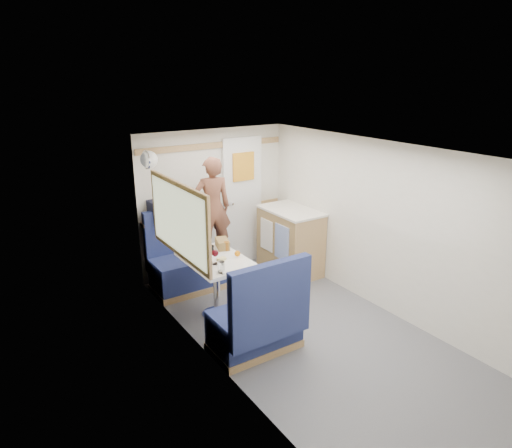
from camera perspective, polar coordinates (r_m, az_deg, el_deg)
floor at (r=5.08m, az=7.44°, el=-13.94°), size 4.50×4.50×0.00m
ceiling at (r=4.36m, az=8.52°, el=8.90°), size 4.50×4.50×0.00m
wall_back at (r=6.40m, az=-5.28°, el=2.86°), size 2.20×0.02×2.00m
wall_left at (r=4.04m, az=-4.06°, el=-6.59°), size 0.02×4.50×2.00m
wall_right at (r=5.38m, az=16.88°, el=-0.92°), size 0.02×4.50×2.00m
oak_trim_low at (r=6.42m, az=-5.15°, el=1.53°), size 2.15×0.02×0.08m
oak_trim_high at (r=6.22m, az=-5.40°, el=9.76°), size 2.15×0.02×0.08m
side_window at (r=4.80m, az=-9.74°, el=0.49°), size 0.04×1.30×0.72m
rear_door at (r=6.59m, az=-1.68°, el=3.14°), size 0.62×0.12×1.86m
dinette_table at (r=5.22m, az=-4.99°, el=-5.88°), size 0.62×0.92×0.72m
bench_far at (r=6.04m, az=-8.83°, el=-5.31°), size 0.90×0.59×1.05m
bench_near at (r=4.68m, az=0.24°, el=-12.53°), size 0.90×0.59×1.05m
ledge at (r=6.06m, az=-10.10°, el=0.56°), size 0.90×0.14×0.04m
dome_light at (r=5.47m, az=-13.25°, el=7.85°), size 0.20×0.20×0.20m
galley_counter at (r=6.42m, az=4.28°, el=-2.07°), size 0.57×0.92×0.92m
person at (r=5.75m, az=-5.47°, el=2.05°), size 0.53×0.41×1.29m
duffel_bag at (r=6.00m, az=-10.60°, el=1.87°), size 0.56×0.28×0.26m
tray at (r=4.92m, az=-2.73°, el=-5.30°), size 0.41×0.45×0.02m
orange_fruit at (r=5.14m, az=-2.35°, el=-3.72°), size 0.07×0.07×0.07m
cheese_block at (r=5.04m, az=-4.34°, el=-4.41°), size 0.11×0.08×0.03m
wine_glass at (r=4.96m, az=-5.15°, el=-3.73°), size 0.08×0.08×0.17m
tumbler_left at (r=4.78m, az=-4.38°, el=-5.41°), size 0.08×0.08×0.12m
tumbler_mid at (r=5.25m, az=-7.69°, el=-3.40°), size 0.06×0.06×0.10m
beer_glass at (r=5.36m, az=-3.69°, el=-2.79°), size 0.07×0.07×0.10m
pepper_grinder at (r=5.30m, az=-5.50°, el=-3.12°), size 0.04×0.04×0.10m
bread_loaf at (r=5.44m, az=-4.22°, el=-2.46°), size 0.20×0.28×0.10m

